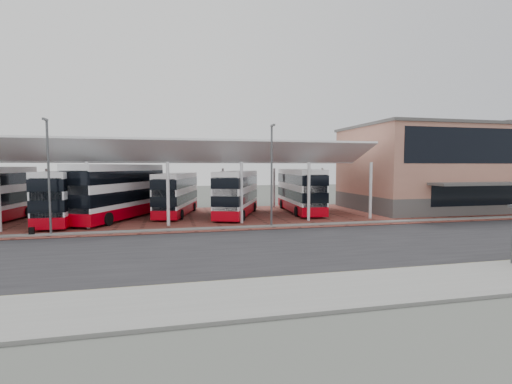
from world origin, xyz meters
TOP-DOWN VIEW (x-y plane):
  - ground at (0.00, 0.00)m, footprint 140.00×140.00m
  - road at (0.00, -1.00)m, footprint 120.00×14.00m
  - forecourt at (2.00, 13.00)m, footprint 72.00×16.00m
  - sidewalk at (0.00, -9.00)m, footprint 120.00×4.00m
  - north_kerb at (0.00, 6.20)m, footprint 120.00×0.80m
  - yellow_line_near at (0.00, -7.00)m, footprint 120.00×0.12m
  - yellow_line_far at (0.00, -6.70)m, footprint 120.00×0.12m
  - canopy at (-6.00, 13.94)m, footprint 37.00×11.63m
  - terminal at (23.00, 13.92)m, footprint 18.40×14.40m
  - lamp_west at (-14.00, 6.27)m, footprint 0.16×0.90m
  - lamp_east at (2.00, 6.27)m, footprint 0.16×0.90m
  - bus_1 at (-14.53, 12.58)m, footprint 2.69×10.57m
  - bus_2 at (-10.33, 13.50)m, footprint 7.59×12.02m
  - bus_3 at (-5.20, 15.10)m, footprint 4.63×10.20m
  - bus_4 at (0.48, 13.23)m, footprint 6.06×10.58m
  - bus_5 at (7.37, 14.44)m, footprint 3.46×11.00m
  - suitcase at (-15.22, 6.32)m, footprint 0.33×0.24m

SIDE VIEW (x-z plane):
  - ground at x=0.00m, z-range 0.00..0.00m
  - road at x=0.00m, z-range 0.00..0.02m
  - yellow_line_near at x=0.00m, z-range 0.02..0.03m
  - yellow_line_far at x=0.00m, z-range 0.02..0.03m
  - forecourt at x=2.00m, z-range 0.00..0.06m
  - sidewalk at x=0.00m, z-range 0.00..0.14m
  - north_kerb at x=0.00m, z-range 0.00..0.14m
  - suitcase at x=-15.22m, z-range 0.06..0.63m
  - bus_3 at x=-5.20m, z-range 0.05..4.14m
  - bus_4 at x=0.48m, z-range 0.05..4.34m
  - bus_1 at x=-14.53m, z-range 0.05..4.40m
  - bus_5 at x=7.37m, z-range 0.05..4.51m
  - bus_2 at x=-10.33m, z-range 0.04..4.99m
  - lamp_west at x=-14.00m, z-range 0.32..8.40m
  - lamp_east at x=2.00m, z-range 0.32..8.40m
  - terminal at x=23.00m, z-range 0.03..9.28m
  - canopy at x=-6.00m, z-range 2.26..9.33m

